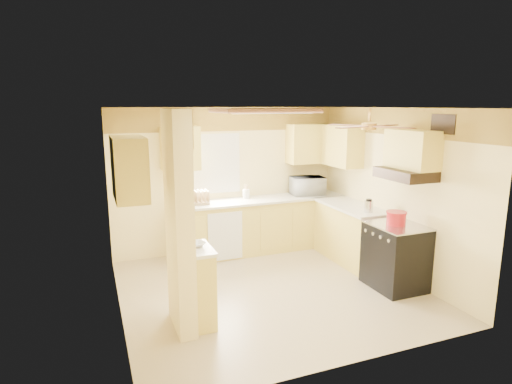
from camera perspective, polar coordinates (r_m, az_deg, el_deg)
name	(u,v)px	position (r m, az deg, el deg)	size (l,w,h in m)	color
floor	(270,290)	(6.14, 1.93, -12.88)	(4.00, 4.00, 0.00)	tan
ceiling	(272,108)	(5.59, 2.10, 11.14)	(4.00, 4.00, 0.00)	white
wall_back	(228,180)	(7.48, -3.78, 1.61)	(4.00, 4.00, 0.00)	#FFE89B
wall_front	(352,245)	(4.13, 12.62, -6.94)	(4.00, 4.00, 0.00)	#FFE89B
wall_left	(115,217)	(5.29, -18.31, -3.15)	(3.80, 3.80, 0.00)	#FFE89B
wall_right	(393,192)	(6.77, 17.74, 0.02)	(3.80, 3.80, 0.00)	#FFE89B
wallpaper_border	(227,119)	(7.36, -3.84, 9.66)	(4.00, 0.02, 0.40)	gold
partition_column	(179,223)	(4.84, -10.20, -4.10)	(0.20, 0.70, 2.50)	#FFE89B
partition_ledge	(200,287)	(5.15, -7.42, -12.49)	(0.25, 0.55, 0.90)	#EBD362
ledge_top	(199,249)	(4.98, -7.56, -7.54)	(0.28, 0.58, 0.04)	white
lower_cabinets_back	(261,226)	(7.55, 0.63, -4.50)	(3.00, 0.60, 0.90)	#EBD362
lower_cabinets_right	(351,234)	(7.25, 12.52, -5.47)	(0.60, 1.40, 0.90)	#EBD362
countertop_back	(261,200)	(7.43, 0.66, -1.04)	(3.04, 0.64, 0.04)	white
countertop_right	(351,206)	(7.13, 12.61, -1.87)	(0.64, 1.44, 0.04)	white
dishwasher_panel	(225,236)	(7.04, -4.11, -5.92)	(0.58, 0.02, 0.80)	white
window	(214,164)	(7.35, -5.64, 3.77)	(0.92, 0.02, 1.02)	white
upper_cab_back_left	(180,148)	(7.02, -10.05, 5.74)	(0.60, 0.35, 0.70)	#EBD362
upper_cab_back_right	(312,144)	(7.86, 7.46, 6.42)	(0.90, 0.35, 0.70)	#EBD362
upper_cab_right	(339,145)	(7.59, 11.03, 6.13)	(0.35, 1.00, 0.70)	#EBD362
upper_cab_left_wall	(129,168)	(4.94, -16.55, 3.05)	(0.35, 0.75, 0.70)	#EBD362
upper_cab_over_stove	(412,149)	(6.14, 20.09, 5.35)	(0.35, 0.76, 0.52)	#EBD362
stove	(395,256)	(6.36, 18.10, -8.12)	(0.68, 0.77, 0.92)	black
range_hood	(405,174)	(6.13, 19.28, 2.27)	(0.50, 0.76, 0.14)	black
poster_menu	(187,169)	(4.73, -9.13, 3.03)	(0.02, 0.42, 0.57)	black
poster_nashville	(189,226)	(4.87, -8.89, -4.55)	(0.02, 0.42, 0.57)	black
ceiling_light_panel	(264,111)	(6.09, 1.07, 10.76)	(1.35, 0.95, 0.06)	brown
ceiling_fan	(369,126)	(5.49, 14.82, 8.52)	(1.15, 1.15, 0.26)	gold
vent_grate	(443,124)	(5.97, 23.69, 8.30)	(0.02, 0.40, 0.25)	black
microwave	(307,186)	(7.79, 6.87, 0.84)	(0.59, 0.40, 0.32)	white
bowl	(197,244)	(5.01, -7.90, -6.90)	(0.20, 0.20, 0.05)	white
dutch_oven	(396,218)	(6.21, 18.19, -3.31)	(0.28, 0.28, 0.19)	red
kettle	(369,206)	(6.70, 14.79, -1.82)	(0.13, 0.13, 0.20)	silver
dish_rack	(197,199)	(7.09, -7.84, -0.94)	(0.41, 0.32, 0.22)	tan
utensil_crock	(246,194)	(7.45, -1.32, -0.21)	(0.12, 0.12, 0.24)	white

